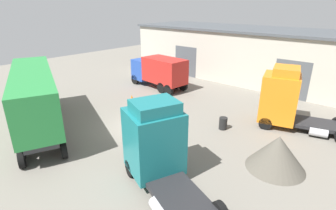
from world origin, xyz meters
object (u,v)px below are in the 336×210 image
container_trailer_green (35,94)px  traffic_cone (132,98)px  box_truck_blue (159,71)px  oil_drum (223,123)px  tractor_unit_teal (158,147)px  tractor_unit_orange (286,100)px  gravel_pile (277,153)px

container_trailer_green → traffic_cone: (0.42, 8.28, -2.40)m
box_truck_blue → oil_drum: bearing=162.1°
tractor_unit_teal → traffic_cone: size_ratio=12.79×
tractor_unit_orange → gravel_pile: bearing=89.9°
container_trailer_green → oil_drum: 13.31m
gravel_pile → oil_drum: gravel_pile is taller
container_trailer_green → oil_drum: size_ratio=12.90×
container_trailer_green → oil_drum: (9.83, 8.70, -2.22)m
tractor_unit_teal → oil_drum: tractor_unit_teal is taller
tractor_unit_orange → oil_drum: size_ratio=8.08×
tractor_unit_teal → oil_drum: bearing=-64.4°
tractor_unit_orange → container_trailer_green: (-12.83, -12.04, 0.60)m
container_trailer_green → tractor_unit_teal: 10.52m
tractor_unit_teal → gravel_pile: size_ratio=2.23×
container_trailer_green → traffic_cone: 8.63m
container_trailer_green → oil_drum: container_trailer_green is taller
gravel_pile → oil_drum: size_ratio=3.59×
tractor_unit_teal → gravel_pile: bearing=-107.6°
traffic_cone → box_truck_blue: bearing=101.2°
box_truck_blue → tractor_unit_teal: bearing=137.6°
container_trailer_green → tractor_unit_teal: bearing=-150.9°
box_truck_blue → traffic_cone: bearing=105.6°
tractor_unit_teal → gravel_pile: 6.57m
tractor_unit_teal → oil_drum: size_ratio=7.99×
box_truck_blue → traffic_cone: 5.03m
box_truck_blue → oil_drum: size_ratio=7.57×
tractor_unit_orange → box_truck_blue: (-13.34, 0.92, -0.21)m
tractor_unit_orange → box_truck_blue: 13.37m
tractor_unit_orange → box_truck_blue: bearing=-20.1°
oil_drum → traffic_cone: (-9.41, -0.42, -0.19)m
oil_drum → box_truck_blue: bearing=157.6°
box_truck_blue → gravel_pile: bearing=160.8°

